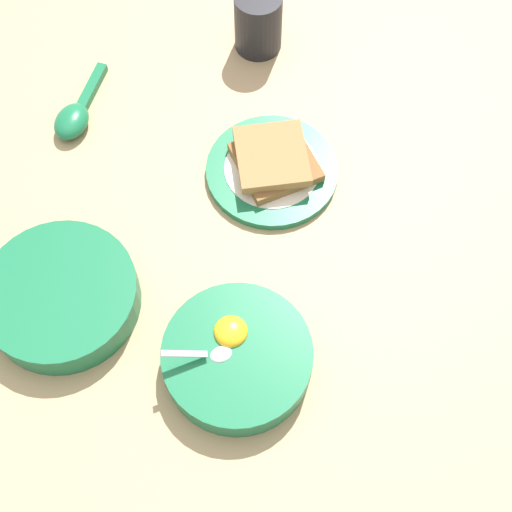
{
  "coord_description": "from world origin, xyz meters",
  "views": [
    {
      "loc": [
        -0.06,
        -0.52,
        0.81
      ],
      "look_at": [
        0.08,
        -0.14,
        0.02
      ],
      "focal_mm": 50.0,
      "sensor_mm": 36.0,
      "label": 1
    }
  ],
  "objects_px": {
    "soup_spoon": "(75,116)",
    "congee_bowl": "(61,295)",
    "drinking_cup": "(258,20)",
    "egg_bowl": "(237,357)",
    "toast_sandwich": "(274,159)",
    "toast_plate": "(272,170)"
  },
  "relations": [
    {
      "from": "soup_spoon",
      "to": "congee_bowl",
      "type": "distance_m",
      "value": 0.28
    },
    {
      "from": "congee_bowl",
      "to": "drinking_cup",
      "type": "xyz_separation_m",
      "value": [
        0.37,
        0.31,
        0.03
      ]
    },
    {
      "from": "egg_bowl",
      "to": "drinking_cup",
      "type": "xyz_separation_m",
      "value": [
        0.2,
        0.46,
        0.03
      ]
    },
    {
      "from": "drinking_cup",
      "to": "soup_spoon",
      "type": "bearing_deg",
      "value": -171.23
    },
    {
      "from": "egg_bowl",
      "to": "congee_bowl",
      "type": "height_order",
      "value": "egg_bowl"
    },
    {
      "from": "toast_sandwich",
      "to": "drinking_cup",
      "type": "bearing_deg",
      "value": 74.59
    },
    {
      "from": "toast_plate",
      "to": "toast_sandwich",
      "type": "bearing_deg",
      "value": 43.76
    },
    {
      "from": "egg_bowl",
      "to": "toast_plate",
      "type": "bearing_deg",
      "value": 60.28
    },
    {
      "from": "congee_bowl",
      "to": "egg_bowl",
      "type": "bearing_deg",
      "value": -40.48
    },
    {
      "from": "toast_plate",
      "to": "drinking_cup",
      "type": "relative_size",
      "value": 1.94
    },
    {
      "from": "toast_plate",
      "to": "soup_spoon",
      "type": "bearing_deg",
      "value": 141.83
    },
    {
      "from": "soup_spoon",
      "to": "drinking_cup",
      "type": "height_order",
      "value": "drinking_cup"
    },
    {
      "from": "egg_bowl",
      "to": "congee_bowl",
      "type": "relative_size",
      "value": 0.94
    },
    {
      "from": "toast_plate",
      "to": "egg_bowl",
      "type": "bearing_deg",
      "value": -119.72
    },
    {
      "from": "toast_plate",
      "to": "soup_spoon",
      "type": "relative_size",
      "value": 1.35
    },
    {
      "from": "egg_bowl",
      "to": "toast_sandwich",
      "type": "relative_size",
      "value": 1.49
    },
    {
      "from": "toast_plate",
      "to": "congee_bowl",
      "type": "relative_size",
      "value": 0.96
    },
    {
      "from": "toast_plate",
      "to": "soup_spoon",
      "type": "xyz_separation_m",
      "value": [
        -0.23,
        0.18,
        0.01
      ]
    },
    {
      "from": "drinking_cup",
      "to": "toast_sandwich",
      "type": "bearing_deg",
      "value": -105.41
    },
    {
      "from": "egg_bowl",
      "to": "congee_bowl",
      "type": "xyz_separation_m",
      "value": [
        -0.17,
        0.15,
        0.0
      ]
    },
    {
      "from": "egg_bowl",
      "to": "drinking_cup",
      "type": "bearing_deg",
      "value": 66.59
    },
    {
      "from": "toast_plate",
      "to": "soup_spoon",
      "type": "distance_m",
      "value": 0.29
    }
  ]
}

